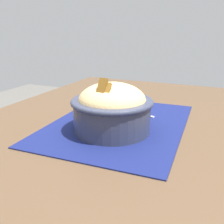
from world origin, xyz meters
The scene contains 4 objects.
table centered at (0.00, 0.00, 0.66)m, with size 1.28×0.88×0.72m.
placemat centered at (0.04, 0.02, 0.72)m, with size 0.47×0.35×0.00m, color #11194C.
bowl centered at (-0.02, 0.02, 0.78)m, with size 0.23×0.23×0.14m.
fork centered at (0.13, 0.01, 0.72)m, with size 0.03×0.13×0.00m.
Camera 1 is at (-0.59, -0.23, 0.97)m, focal length 41.12 mm.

